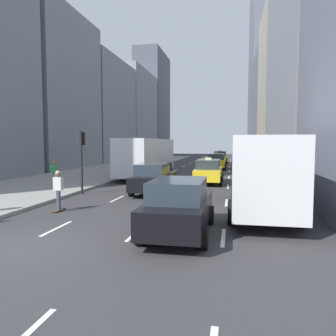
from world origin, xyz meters
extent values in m
plane|color=#333335|center=(0.00, 0.00, 0.00)|extent=(160.00, 160.00, 0.00)
cube|color=gray|center=(-7.00, 27.00, 0.07)|extent=(8.00, 66.00, 0.15)
cube|color=white|center=(-0.20, 2.00, 0.01)|extent=(0.12, 2.00, 0.01)
cube|color=white|center=(-0.20, 8.00, 0.01)|extent=(0.12, 2.00, 0.01)
cube|color=white|center=(-0.20, 14.00, 0.01)|extent=(0.12, 2.00, 0.01)
cube|color=white|center=(-0.20, 20.00, 0.01)|extent=(0.12, 2.00, 0.01)
cube|color=white|center=(-0.20, 26.00, 0.01)|extent=(0.12, 2.00, 0.01)
cube|color=white|center=(-0.20, 32.00, 0.01)|extent=(0.12, 2.00, 0.01)
cube|color=white|center=(-0.20, 38.00, 0.01)|extent=(0.12, 2.00, 0.01)
cube|color=white|center=(-0.20, 44.00, 0.01)|extent=(0.12, 2.00, 0.01)
cube|color=white|center=(-0.20, 50.00, 0.01)|extent=(0.12, 2.00, 0.01)
cube|color=white|center=(2.60, 2.00, 0.01)|extent=(0.12, 2.00, 0.01)
cube|color=white|center=(2.60, 8.00, 0.01)|extent=(0.12, 2.00, 0.01)
cube|color=white|center=(2.60, 14.00, 0.01)|extent=(0.12, 2.00, 0.01)
cube|color=white|center=(2.60, 20.00, 0.01)|extent=(0.12, 2.00, 0.01)
cube|color=white|center=(2.60, 26.00, 0.01)|extent=(0.12, 2.00, 0.01)
cube|color=white|center=(2.60, 32.00, 0.01)|extent=(0.12, 2.00, 0.01)
cube|color=white|center=(2.60, 38.00, 0.01)|extent=(0.12, 2.00, 0.01)
cube|color=white|center=(2.60, 44.00, 0.01)|extent=(0.12, 2.00, 0.01)
cube|color=white|center=(2.60, 50.00, 0.01)|extent=(0.12, 2.00, 0.01)
cube|color=white|center=(5.40, 2.00, 0.01)|extent=(0.12, 2.00, 0.01)
cube|color=white|center=(5.40, 8.00, 0.01)|extent=(0.12, 2.00, 0.01)
cube|color=white|center=(5.40, 14.00, 0.01)|extent=(0.12, 2.00, 0.01)
cube|color=white|center=(5.40, 20.00, 0.01)|extent=(0.12, 2.00, 0.01)
cube|color=white|center=(5.40, 26.00, 0.01)|extent=(0.12, 2.00, 0.01)
cube|color=white|center=(5.40, 32.00, 0.01)|extent=(0.12, 2.00, 0.01)
cube|color=white|center=(5.40, 38.00, 0.01)|extent=(0.12, 2.00, 0.01)
cube|color=white|center=(5.40, 44.00, 0.01)|extent=(0.12, 2.00, 0.01)
cube|color=white|center=(5.40, 50.00, 0.01)|extent=(0.12, 2.00, 0.01)
cube|color=gray|center=(-14.00, 25.90, 8.58)|extent=(6.00, 12.65, 17.16)
cube|color=gray|center=(-14.00, 40.17, 7.77)|extent=(6.00, 15.00, 15.53)
cube|color=gray|center=(-14.00, 56.21, 8.61)|extent=(6.00, 16.40, 17.22)
cube|color=#4C515B|center=(-14.00, 72.48, 12.50)|extent=(6.00, 15.17, 25.00)
cube|color=#A89E89|center=(12.00, 33.85, 9.23)|extent=(6.00, 11.01, 18.46)
cube|color=slate|center=(12.00, 45.27, 8.36)|extent=(6.00, 11.00, 16.71)
cube|color=slate|center=(12.00, 59.99, 16.72)|extent=(6.00, 17.52, 33.43)
cube|color=yellow|center=(4.00, 39.03, 0.71)|extent=(1.80, 4.40, 0.76)
cube|color=#28333D|center=(4.00, 38.77, 1.41)|extent=(1.58, 2.29, 0.64)
cube|color=#F2E599|center=(4.00, 38.77, 1.80)|extent=(0.44, 0.20, 0.14)
cylinder|color=black|center=(3.10, 40.40, 0.33)|extent=(0.22, 0.66, 0.66)
cylinder|color=black|center=(4.90, 40.40, 0.33)|extent=(0.22, 0.66, 0.66)
cylinder|color=black|center=(3.10, 37.67, 0.33)|extent=(0.22, 0.66, 0.66)
cylinder|color=black|center=(4.90, 37.67, 0.33)|extent=(0.22, 0.66, 0.66)
cube|color=yellow|center=(4.00, 15.45, 0.71)|extent=(1.80, 4.40, 0.76)
cube|color=#28333D|center=(4.00, 15.18, 1.41)|extent=(1.58, 2.29, 0.64)
cube|color=#F2E599|center=(4.00, 15.18, 1.80)|extent=(0.44, 0.20, 0.14)
cylinder|color=black|center=(3.10, 16.81, 0.33)|extent=(0.22, 0.66, 0.66)
cylinder|color=black|center=(4.90, 16.81, 0.33)|extent=(0.22, 0.66, 0.66)
cylinder|color=black|center=(3.10, 14.08, 0.33)|extent=(0.22, 0.66, 0.66)
cylinder|color=black|center=(4.90, 14.08, 0.33)|extent=(0.22, 0.66, 0.66)
cube|color=yellow|center=(4.00, 28.31, 0.71)|extent=(1.80, 4.40, 0.76)
cube|color=#28333D|center=(4.00, 28.05, 1.41)|extent=(1.58, 2.29, 0.64)
cube|color=#F2E599|center=(4.00, 28.05, 1.80)|extent=(0.44, 0.20, 0.14)
cylinder|color=black|center=(3.10, 29.67, 0.33)|extent=(0.22, 0.66, 0.66)
cylinder|color=black|center=(4.90, 29.67, 0.33)|extent=(0.22, 0.66, 0.66)
cylinder|color=black|center=(3.10, 26.95, 0.33)|extent=(0.22, 0.66, 0.66)
cylinder|color=black|center=(4.90, 26.95, 0.33)|extent=(0.22, 0.66, 0.66)
cube|color=yellow|center=(6.80, 30.32, 0.71)|extent=(1.80, 4.40, 0.76)
cube|color=#28333D|center=(6.80, 30.05, 1.41)|extent=(1.58, 2.29, 0.64)
cube|color=#F2E599|center=(6.80, 30.05, 1.80)|extent=(0.44, 0.20, 0.14)
cylinder|color=black|center=(5.90, 31.68, 0.33)|extent=(0.22, 0.66, 0.66)
cylinder|color=black|center=(7.70, 31.68, 0.33)|extent=(0.22, 0.66, 0.66)
cylinder|color=black|center=(5.90, 28.95, 0.33)|extent=(0.22, 0.66, 0.66)
cylinder|color=black|center=(7.70, 28.95, 0.33)|extent=(0.22, 0.66, 0.66)
cube|color=black|center=(1.20, 10.32, 0.71)|extent=(1.80, 4.75, 0.76)
cube|color=#28333D|center=(1.20, 10.04, 1.41)|extent=(1.58, 2.47, 0.64)
cylinder|color=black|center=(0.30, 11.79, 0.33)|extent=(0.22, 0.66, 0.66)
cylinder|color=black|center=(2.10, 11.79, 0.33)|extent=(0.22, 0.66, 0.66)
cylinder|color=black|center=(0.30, 8.85, 0.33)|extent=(0.22, 0.66, 0.66)
cylinder|color=black|center=(2.10, 8.85, 0.33)|extent=(0.22, 0.66, 0.66)
cube|color=black|center=(4.00, 2.21, 0.73)|extent=(1.80, 4.64, 0.81)
cube|color=#28333D|center=(4.00, 1.93, 1.46)|extent=(1.58, 2.41, 0.64)
cylinder|color=black|center=(3.10, 3.64, 0.33)|extent=(0.22, 0.66, 0.66)
cylinder|color=black|center=(4.90, 3.64, 0.33)|extent=(0.22, 0.66, 0.66)
cylinder|color=black|center=(3.10, 0.77, 0.33)|extent=(0.22, 0.66, 0.66)
cylinder|color=black|center=(4.90, 0.77, 0.33)|extent=(0.22, 0.66, 0.66)
cube|color=silver|center=(-1.60, 19.71, 1.80)|extent=(2.50, 11.60, 2.90)
cube|color=#28333D|center=(-1.60, 25.46, 2.15)|extent=(2.30, 0.12, 1.40)
cube|color=#28333D|center=(-2.81, 19.71, 2.15)|extent=(0.08, 9.86, 1.10)
cube|color=yellow|center=(-1.60, 25.46, 3.05)|extent=(1.50, 0.10, 0.36)
cylinder|color=black|center=(-2.85, 23.31, 0.50)|extent=(0.30, 1.00, 1.00)
cylinder|color=black|center=(-0.35, 23.31, 0.50)|extent=(0.30, 1.00, 1.00)
cylinder|color=black|center=(-2.85, 16.52, 0.50)|extent=(0.30, 1.00, 1.00)
cylinder|color=black|center=(-0.35, 16.52, 0.50)|extent=(0.30, 1.00, 1.00)
cube|color=maroon|center=(6.80, 9.12, 1.50)|extent=(2.10, 2.40, 2.10)
cube|color=#28333D|center=(6.80, 10.27, 1.80)|extent=(1.90, 0.10, 0.90)
cube|color=white|center=(6.80, 4.92, 1.80)|extent=(2.30, 6.00, 2.70)
cylinder|color=black|center=(5.75, 9.12, 0.45)|extent=(0.28, 0.90, 0.90)
cylinder|color=black|center=(7.85, 9.12, 0.45)|extent=(0.28, 0.90, 0.90)
cylinder|color=black|center=(5.65, 3.72, 0.45)|extent=(0.28, 0.90, 0.90)
cylinder|color=black|center=(7.95, 3.72, 0.45)|extent=(0.28, 0.90, 0.90)
cube|color=brown|center=(-1.60, 4.61, 0.05)|extent=(0.24, 0.80, 0.03)
cylinder|color=black|center=(-1.60, 4.89, 0.03)|extent=(0.18, 0.05, 0.05)
cylinder|color=black|center=(-1.60, 4.33, 0.03)|extent=(0.18, 0.05, 0.05)
cylinder|color=#383D51|center=(-1.69, 4.73, 0.48)|extent=(0.14, 0.14, 0.84)
cylinder|color=#383D51|center=(-1.51, 4.49, 0.48)|extent=(0.14, 0.14, 0.84)
cube|color=silver|center=(-1.60, 4.61, 1.19)|extent=(0.36, 0.22, 0.56)
sphere|color=brown|center=(-1.60, 4.61, 1.58)|extent=(0.22, 0.22, 0.22)
sphere|color=#B2AD9E|center=(-1.60, 4.61, 1.65)|extent=(0.20, 0.20, 0.20)
cylinder|color=gray|center=(-5.64, 10.99, 0.58)|extent=(0.14, 0.14, 0.86)
cylinder|color=gray|center=(-5.46, 10.99, 0.58)|extent=(0.14, 0.14, 0.86)
cube|color=#338C4C|center=(-5.55, 10.99, 1.29)|extent=(0.36, 0.22, 0.56)
sphere|color=#9E7051|center=(-5.55, 10.99, 1.69)|extent=(0.22, 0.22, 0.22)
cylinder|color=black|center=(-2.75, 9.22, 1.80)|extent=(0.12, 0.12, 3.60)
cube|color=black|center=(-2.75, 9.40, 3.15)|extent=(0.24, 0.20, 0.72)
sphere|color=red|center=(-2.75, 9.51, 3.38)|extent=(0.14, 0.14, 0.14)
sphere|color=#4C3F14|center=(-2.75, 9.51, 3.15)|extent=(0.14, 0.14, 0.14)
sphere|color=#198C2D|center=(-2.75, 9.51, 2.92)|extent=(0.14, 0.14, 0.14)
camera|label=1|loc=(5.62, -8.03, 2.91)|focal=35.00mm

